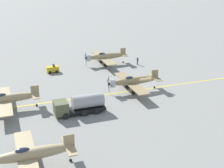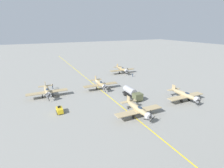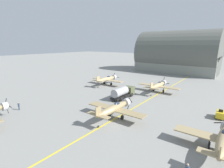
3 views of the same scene
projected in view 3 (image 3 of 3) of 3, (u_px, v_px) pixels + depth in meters
ground_plane at (107, 123)px, 30.79m from camera, size 400.00×400.00×0.00m
taxiway_stripe at (107, 123)px, 30.79m from camera, size 0.30×160.00×0.01m
airplane_far_left at (107, 79)px, 58.50m from camera, size 12.00×9.98×3.65m
airplane_far_center at (158, 85)px, 49.84m from camera, size 12.00×9.98×3.79m
airplane_mid_right at (224, 139)px, 21.82m from camera, size 12.00×9.98×3.65m
airplane_mid_center at (114, 108)px, 32.29m from camera, size 12.00×9.98×3.65m
fuel_tanker at (123, 92)px, 44.64m from camera, size 2.68×8.00×2.98m
tow_tractor at (220, 114)px, 32.65m from camera, size 1.57×2.60×1.79m
ground_crew_walking at (19, 106)px, 36.64m from camera, size 0.37×0.37×1.68m
hangar at (177, 56)px, 84.24m from camera, size 35.77×21.60×21.60m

